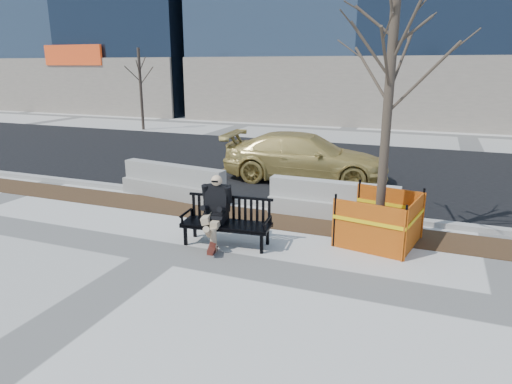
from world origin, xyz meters
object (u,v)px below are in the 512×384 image
(seated_man, at_px, (216,242))
(tree_fence, at_px, (377,242))
(jersey_barrier_right, at_px, (332,217))
(jersey_barrier_left, at_px, (175,197))
(bench, at_px, (227,245))
(sedan, at_px, (304,180))

(seated_man, bearing_deg, tree_fence, 15.89)
(jersey_barrier_right, bearing_deg, jersey_barrier_left, 179.90)
(bench, bearing_deg, sedan, 83.99)
(bench, relative_size, tree_fence, 0.33)
(sedan, xyz_separation_m, jersey_barrier_right, (1.59, -3.24, 0.00))
(seated_man, xyz_separation_m, jersey_barrier_right, (1.85, 2.49, 0.00))
(jersey_barrier_left, relative_size, jersey_barrier_right, 1.04)
(jersey_barrier_right, bearing_deg, sedan, 116.97)
(sedan, bearing_deg, seated_man, 173.07)
(tree_fence, bearing_deg, jersey_barrier_left, 166.67)
(jersey_barrier_left, height_order, jersey_barrier_right, jersey_barrier_left)
(bench, distance_m, seated_man, 0.25)
(tree_fence, distance_m, jersey_barrier_left, 5.77)
(tree_fence, relative_size, jersey_barrier_right, 1.77)
(tree_fence, height_order, jersey_barrier_left, tree_fence)
(tree_fence, distance_m, jersey_barrier_right, 1.76)
(seated_man, relative_size, tree_fence, 0.26)
(seated_man, height_order, tree_fence, tree_fence)
(tree_fence, xyz_separation_m, sedan, (-2.82, 4.50, 0.00))
(sedan, bearing_deg, bench, 175.54)
(bench, height_order, jersey_barrier_left, bench)
(tree_fence, bearing_deg, jersey_barrier_right, 134.17)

